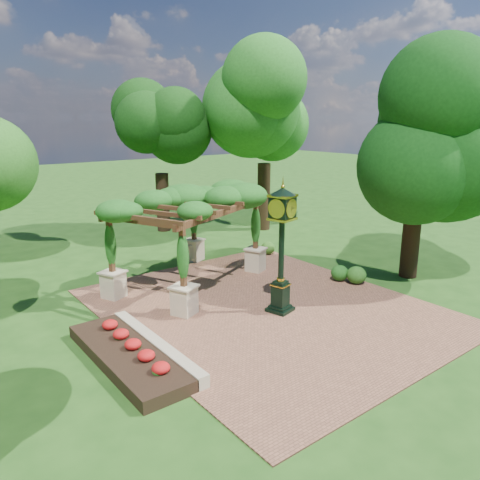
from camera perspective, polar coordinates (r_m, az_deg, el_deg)
ground at (r=16.10m, az=5.53°, el=-9.40°), size 120.00×120.00×0.00m
brick_plaza at (r=16.77m, az=3.17°, el=-8.26°), size 10.00×12.00×0.04m
border_wall at (r=13.97m, az=-10.19°, el=-12.61°), size 0.35×5.00×0.40m
flower_bed at (r=13.65m, az=-13.62°, el=-13.60°), size 1.50×5.00×0.36m
pedestal_clock at (r=15.68m, az=5.11°, el=0.17°), size 1.06×1.06×4.41m
pergola at (r=18.40m, az=-6.32°, el=4.13°), size 7.24×6.02×3.91m
sundial at (r=21.96m, az=-5.98°, el=-1.71°), size 0.62×0.62×0.87m
shrub_front at (r=19.51m, az=14.01°, el=-4.16°), size 0.91×0.91×0.71m
shrub_mid at (r=19.71m, az=12.06°, el=-3.95°), size 0.95×0.95×0.65m
shrub_back at (r=23.00m, az=3.42°, el=-0.97°), size 0.90×0.90×0.63m
tree_north at (r=27.64m, az=-9.76°, el=13.35°), size 3.95×3.95×8.80m
tree_east_far at (r=27.68m, az=3.05°, el=15.62°), size 5.30×5.30×10.20m
tree_east_near at (r=20.25m, az=21.21°, el=12.15°), size 5.23×5.23×8.72m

